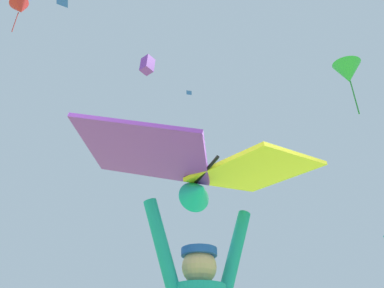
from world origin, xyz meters
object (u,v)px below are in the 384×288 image
distant_kite_green_low_right (348,73)px  distant_kite_blue_low_left (189,93)px  distant_kite_purple_high_left (147,65)px  distant_kite_red_far_center (20,8)px  distant_kite_blue_mid_left (63,1)px  held_stunt_kite (202,169)px

distant_kite_green_low_right → distant_kite_blue_low_left: (-7.41, 10.78, 7.18)m
distant_kite_green_low_right → distant_kite_purple_high_left: size_ratio=2.61×
distant_kite_red_far_center → distant_kite_blue_mid_left: size_ratio=3.83×
distant_kite_red_far_center → distant_kite_blue_mid_left: bearing=-44.7°
held_stunt_kite → distant_kite_green_low_right: 17.71m
distant_kite_purple_high_left → held_stunt_kite: bearing=-81.5°
distant_kite_blue_mid_left → distant_kite_blue_low_left: bearing=64.2°
distant_kite_red_far_center → distant_kite_blue_low_left: size_ratio=4.59×
distant_kite_purple_high_left → distant_kite_blue_low_left: size_ratio=1.89×
distant_kite_red_far_center → distant_kite_blue_low_left: distant_kite_red_far_center is taller
distant_kite_blue_mid_left → distant_kite_blue_low_left: 14.96m
distant_kite_blue_low_left → distant_kite_purple_high_left: bearing=-119.7°
distant_kite_blue_mid_left → held_stunt_kite: bearing=-58.7°
held_stunt_kite → distant_kite_purple_high_left: size_ratio=1.60×
distant_kite_green_low_right → distant_kite_blue_mid_left: size_ratio=4.13×
held_stunt_kite → distant_kite_red_far_center: distant_kite_red_far_center is taller
held_stunt_kite → distant_kite_blue_low_left: size_ratio=3.03×
distant_kite_blue_low_left → distant_kite_green_low_right: bearing=-55.5°
distant_kite_red_far_center → distant_kite_blue_low_left: 13.51m
distant_kite_red_far_center → distant_kite_purple_high_left: size_ratio=2.42×
distant_kite_purple_high_left → distant_kite_blue_low_left: bearing=60.3°
distant_kite_blue_low_left → distant_kite_red_far_center: bearing=-143.3°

